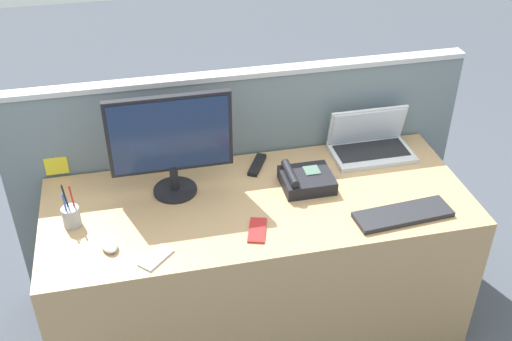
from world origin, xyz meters
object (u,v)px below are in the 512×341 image
desk_phone (306,180)px  desktop_monitor (171,140)px  keyboard_main (403,214)px  cell_phone_red_case (257,230)px  computer_mouse_right_hand (109,245)px  pen_cup (71,216)px  tv_remote (257,165)px  laptop (370,142)px  cell_phone_silver_slab (156,258)px

desk_phone → desktop_monitor: bearing=170.8°
keyboard_main → cell_phone_red_case: 0.60m
desk_phone → computer_mouse_right_hand: bearing=-164.8°
desktop_monitor → desk_phone: desktop_monitor is taller
desktop_monitor → computer_mouse_right_hand: 0.49m
computer_mouse_right_hand → pen_cup: size_ratio=0.55×
cell_phone_red_case → tv_remote: 0.46m
desktop_monitor → laptop: 0.97m
laptop → desk_phone: size_ratio=1.72×
desk_phone → pen_cup: bearing=-176.9°
laptop → pen_cup: size_ratio=2.05×
desktop_monitor → tv_remote: desktop_monitor is taller
laptop → keyboard_main: (-0.05, -0.50, -0.04)m
computer_mouse_right_hand → cell_phone_red_case: 0.58m
keyboard_main → pen_cup: (-1.32, 0.24, 0.03)m
desktop_monitor → desk_phone: bearing=-9.2°
computer_mouse_right_hand → cell_phone_silver_slab: bearing=-45.9°
cell_phone_red_case → tv_remote: size_ratio=0.89×
desktop_monitor → computer_mouse_right_hand: size_ratio=5.14×
laptop → cell_phone_silver_slab: laptop is taller
laptop → computer_mouse_right_hand: 1.30m
desktop_monitor → cell_phone_silver_slab: size_ratio=3.74×
desktop_monitor → pen_cup: desktop_monitor is taller
desk_phone → cell_phone_silver_slab: 0.76m
keyboard_main → cell_phone_red_case: keyboard_main is taller
keyboard_main → pen_cup: size_ratio=2.21×
desktop_monitor → pen_cup: (-0.43, -0.14, -0.21)m
desk_phone → computer_mouse_right_hand: desk_phone is taller
pen_cup → cell_phone_silver_slab: pen_cup is taller
laptop → cell_phone_silver_slab: 1.19m
computer_mouse_right_hand → tv_remote: 0.80m
computer_mouse_right_hand → pen_cup: (-0.14, 0.18, 0.03)m
keyboard_main → desktop_monitor: bearing=152.1°
laptop → cell_phone_red_case: size_ratio=2.48×
desk_phone → keyboard_main: (0.33, -0.29, -0.02)m
computer_mouse_right_hand → cell_phone_red_case: bearing=-17.9°
keyboard_main → computer_mouse_right_hand: 1.18m
cell_phone_silver_slab → tv_remote: size_ratio=0.81×
desktop_monitor → laptop: desktop_monitor is taller
laptop → computer_mouse_right_hand: size_ratio=3.77×
computer_mouse_right_hand → desk_phone: bearing=-0.2°
computer_mouse_right_hand → tv_remote: (0.68, 0.43, -0.01)m
desktop_monitor → tv_remote: (0.39, 0.10, -0.25)m
pen_cup → keyboard_main: bearing=-10.4°
tv_remote → cell_phone_red_case: bearing=-74.5°
desk_phone → tv_remote: bearing=131.5°
desk_phone → tv_remote: 0.26m
computer_mouse_right_hand → cell_phone_red_case: computer_mouse_right_hand is taller
keyboard_main → tv_remote: bearing=131.3°
desktop_monitor → tv_remote: 0.47m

